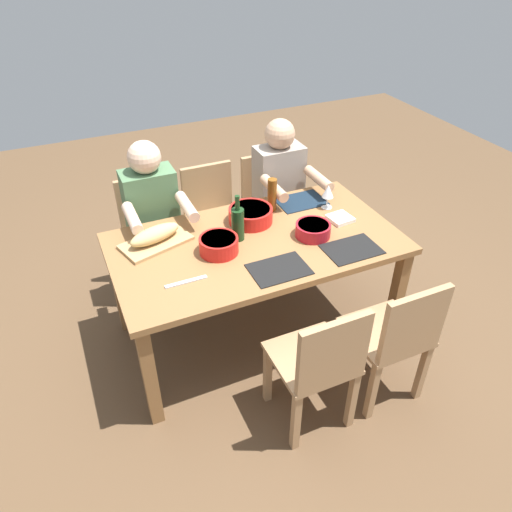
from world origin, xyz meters
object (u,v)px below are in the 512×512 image
at_px(chair_near_right, 151,229).
at_px(diner_near_right, 154,216).
at_px(diner_near_left, 281,188).
at_px(cutting_board, 156,242).
at_px(serving_bowl_salad, 251,214).
at_px(serving_bowl_greens, 313,229).
at_px(chair_far_center, 320,363).
at_px(chair_far_left, 396,336).
at_px(beer_bottle, 272,195).
at_px(chair_near_left, 270,203).
at_px(wine_bottle, 238,223).
at_px(napkin_stack, 340,219).
at_px(wine_glass, 328,192).
at_px(dining_table, 256,253).
at_px(bread_loaf, 155,235).
at_px(serving_bowl_pasta, 219,244).
at_px(chair_near_center, 213,216).

height_order(chair_near_right, diner_near_right, diner_near_right).
xyz_separation_m(diner_near_left, cutting_board, (1.02, 0.40, 0.05)).
bearing_deg(serving_bowl_salad, serving_bowl_greens, 132.65).
xyz_separation_m(diner_near_left, chair_far_center, (0.47, 1.40, -0.21)).
xyz_separation_m(chair_far_left, beer_bottle, (0.22, -1.09, 0.37)).
distance_m(chair_near_left, chair_far_left, 1.58).
bearing_deg(diner_near_left, wine_bottle, 44.27).
bearing_deg(diner_near_right, napkin_stack, 149.93).
bearing_deg(diner_near_right, serving_bowl_greens, 139.17).
xyz_separation_m(beer_bottle, wine_glass, (-0.34, 0.12, 0.01)).
relative_size(dining_table, napkin_stack, 12.20).
relative_size(chair_far_left, serving_bowl_greens, 4.01).
bearing_deg(cutting_board, bread_loaf, 0.00).
distance_m(cutting_board, bread_loaf, 0.06).
height_order(chair_near_right, serving_bowl_pasta, chair_near_right).
relative_size(cutting_board, napkin_stack, 2.86).
distance_m(chair_far_center, serving_bowl_salad, 1.05).
xyz_separation_m(chair_near_right, serving_bowl_salad, (-0.53, 0.58, 0.31)).
relative_size(diner_near_left, wine_glass, 7.23).
bearing_deg(chair_near_left, serving_bowl_greens, 81.32).
relative_size(chair_near_center, chair_far_left, 1.00).
height_order(chair_near_center, chair_near_right, same).
distance_m(chair_far_center, wine_bottle, 0.94).
distance_m(diner_near_left, bread_loaf, 1.10).
bearing_deg(chair_near_center, chair_near_left, 180.00).
bearing_deg(bread_loaf, chair_near_center, -133.51).
xyz_separation_m(diner_near_left, wine_bottle, (0.56, 0.54, 0.15)).
relative_size(serving_bowl_pasta, cutting_board, 0.56).
distance_m(wine_bottle, wine_glass, 0.68).
bearing_deg(diner_near_left, dining_table, 52.32).
bearing_deg(chair_far_left, napkin_stack, -98.25).
height_order(chair_far_center, serving_bowl_greens, chair_far_center).
bearing_deg(diner_near_right, beer_bottle, 156.31).
distance_m(cutting_board, wine_glass, 1.14).
relative_size(bread_loaf, wine_bottle, 1.10).
bearing_deg(chair_near_right, napkin_stack, 143.01).
relative_size(diner_near_right, serving_bowl_greens, 5.66).
height_order(diner_near_right, serving_bowl_greens, diner_near_right).
bearing_deg(napkin_stack, serving_bowl_salad, -22.26).
distance_m(chair_far_left, wine_bottle, 1.09).
bearing_deg(napkin_stack, chair_far_center, 53.50).
bearing_deg(beer_bottle, chair_near_left, -114.31).
relative_size(chair_near_right, chair_far_center, 1.00).
bearing_deg(cutting_board, diner_near_right, -101.55).
bearing_deg(bread_loaf, serving_bowl_greens, 161.34).
height_order(serving_bowl_pasta, wine_bottle, wine_bottle).
relative_size(serving_bowl_greens, cutting_board, 0.53).
relative_size(chair_near_center, serving_bowl_salad, 3.08).
bearing_deg(serving_bowl_greens, chair_near_right, -47.52).
bearing_deg(bread_loaf, cutting_board, 0.00).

